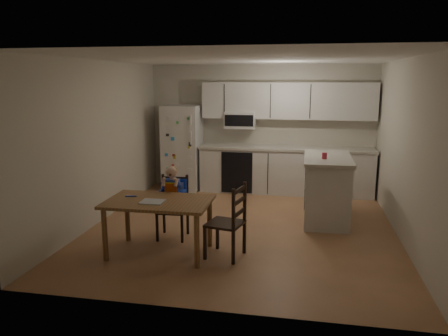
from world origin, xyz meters
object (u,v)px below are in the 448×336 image
chair_booster (173,194)px  red_cup (324,156)px  chair_side (232,217)px  refrigerator (183,148)px  dining_table (159,208)px  kitchen_island (326,188)px

chair_booster → red_cup: bearing=22.9°
red_cup → chair_side: bearing=-126.0°
chair_side → refrigerator: bearing=-141.9°
refrigerator → dining_table: 3.43m
refrigerator → chair_booster: refrigerator is taller
kitchen_island → chair_side: bearing=-124.2°
refrigerator → chair_booster: bearing=-76.8°
dining_table → chair_side: size_ratio=1.39×
kitchen_island → chair_side: (-1.22, -1.79, 0.02)m
dining_table → chair_side: bearing=1.8°
kitchen_island → red_cup: (-0.06, -0.20, 0.56)m
kitchen_island → dining_table: bearing=-139.9°
chair_booster → chair_side: 1.11m
chair_booster → chair_side: bearing=-34.4°
chair_side → kitchen_island: bearing=158.3°
kitchen_island → dining_table: size_ratio=1.05×
dining_table → chair_booster: (-0.00, 0.61, 0.01)m
kitchen_island → chair_side: kitchen_island is taller
red_cup → dining_table: (-2.10, -1.62, -0.46)m
refrigerator → chair_side: bearing=-64.5°
red_cup → chair_booster: 2.37m
red_cup → chair_booster: bearing=-154.4°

